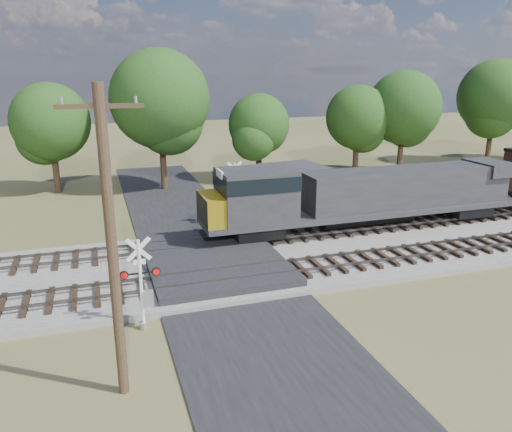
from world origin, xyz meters
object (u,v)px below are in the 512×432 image
object	(u,v)px
crossing_signal_near	(144,292)
crossing_signal_far	(234,199)
utility_pole	(111,242)
equipment_shed	(294,184)

from	to	relation	value
crossing_signal_near	crossing_signal_far	distance (m)	14.40
crossing_signal_near	utility_pole	world-z (taller)	utility_pole
crossing_signal_near	utility_pole	distance (m)	5.50
crossing_signal_far	equipment_shed	bearing A→B (deg)	-150.93
crossing_signal_near	crossing_signal_far	world-z (taller)	crossing_signal_far
utility_pole	crossing_signal_near	bearing A→B (deg)	79.86
crossing_signal_far	equipment_shed	xyz separation A→B (m)	(6.17, 4.38, -0.33)
crossing_signal_near	equipment_shed	distance (m)	21.52
crossing_signal_far	equipment_shed	size ratio (longest dim) A/B	0.89
crossing_signal_near	equipment_shed	world-z (taller)	crossing_signal_near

